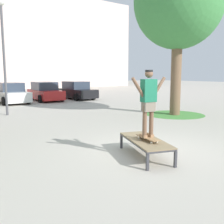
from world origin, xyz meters
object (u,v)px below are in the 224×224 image
Objects in this scene: skate_box at (145,141)px; car_red at (45,92)px; car_black at (76,91)px; skater at (148,99)px; tree_near_right at (179,2)px; light_post at (3,40)px; car_white at (11,94)px; skateboard at (148,138)px.

car_red is (3.19, 15.35, 0.28)m from skate_box.
car_red and car_black have the same top height.
skater is 0.40× the size of car_black.
light_post is at bearing 145.71° from tree_near_right.
car_white and car_red have the same top height.
skate_box is 9.15m from tree_near_right.
car_red is at bearing 3.62° from car_white.
car_white is 2.73m from car_red.
light_post is at bearing -105.86° from car_white.
car_white is at bearing 88.25° from skate_box.
skater is 16.37m from car_black.
car_red is at bearing 78.21° from skateboard.
skateboard is 0.10× the size of tree_near_right.
tree_near_right is (6.13, 4.46, 5.15)m from skateboard.
car_black reaches higher than skate_box.
skater is at bearing -111.32° from car_black.
light_post is (-1.67, -5.87, 3.13)m from car_white.
skate_box is at bearing -101.73° from car_red.
tree_near_right reaches higher than car_black.
tree_near_right is 1.91× the size of car_red.
car_white and car_black have the same top height.
tree_near_right reaches higher than skate_box.
skateboard is at bearing -91.90° from car_white.
skater is at bearing -144.01° from tree_near_right.
skater is 8.65m from tree_near_right.
skater reaches higher than car_white.
tree_near_right reaches higher than car_red.
car_red is 0.99× the size of car_black.
light_post reaches higher than car_red.
skate_box is 15.19m from car_white.
car_black is (-0.19, 10.78, -5.00)m from tree_near_right.
skateboard is 0.19× the size of car_red.
car_white is (0.51, 15.30, -0.84)m from skater.
car_black is at bearing 68.66° from skate_box.
car_black is (5.95, 15.24, 0.15)m from skateboard.
light_post is (-1.16, 9.43, 2.29)m from skater.
skater reaches higher than skate_box.
tree_near_right reaches higher than skateboard.
car_red is at bearing 78.27° from skate_box.
light_post is at bearing -125.99° from car_red.
tree_near_right is at bearing -89.01° from car_black.
car_white reaches higher than skate_box.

